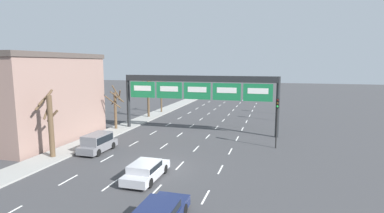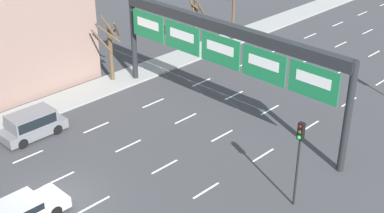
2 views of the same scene
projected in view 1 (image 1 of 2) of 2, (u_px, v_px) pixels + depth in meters
The scene contains 14 objects.
ground_plane at pixel (156, 168), 23.47m from camera, with size 220.00×220.00×0.00m, color #3D3D3F.
sidewalk_left at pixel (53, 156), 26.08m from camera, with size 2.80×110.00×0.15m.
lane_dashes at pixel (199, 131), 36.32m from camera, with size 10.02×67.00×0.01m.
sign_gantry at pixel (198, 86), 34.82m from camera, with size 18.52×0.70×6.71m.
building_near at pixel (24, 97), 31.97m from camera, with size 11.50×13.30×9.17m.
suv_grey at pixel (98, 142), 27.58m from camera, with size 1.82×4.08×1.70m.
car_silver at pixel (146, 170), 21.03m from camera, with size 1.91×4.55×1.27m.
traffic_light_near_gantry at pixel (279, 94), 47.98m from camera, with size 0.30×0.35×4.65m.
traffic_light_mid_block at pixel (278, 98), 42.10m from camera, with size 0.30×0.35×4.54m.
traffic_light_far_end at pixel (277, 113), 28.43m from camera, with size 0.30×0.35×4.84m.
tree_bare_closest at pixel (148, 96), 44.77m from camera, with size 1.77×1.94×5.67m.
tree_bare_second at pixel (116, 107), 36.47m from camera, with size 1.96×2.10×5.42m.
tree_bare_third at pixel (161, 94), 49.32m from camera, with size 2.02×2.00×5.89m.
tree_bare_furthest at pixel (50, 122), 25.46m from camera, with size 1.50×1.67×5.75m.
Camera 1 is at (8.91, -20.90, 8.11)m, focal length 28.00 mm.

